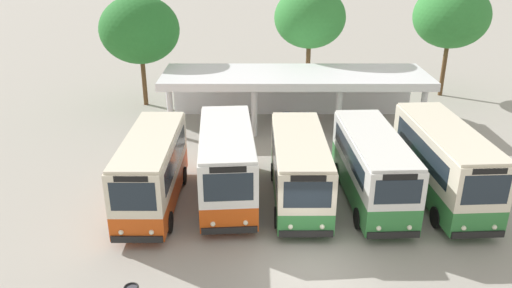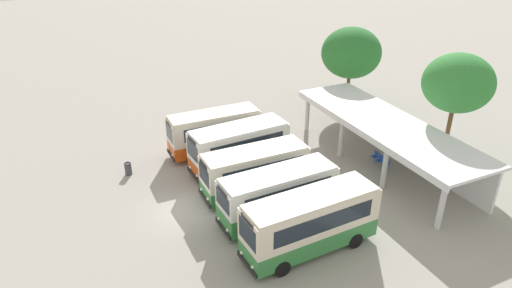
% 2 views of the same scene
% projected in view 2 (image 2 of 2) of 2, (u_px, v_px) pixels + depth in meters
% --- Properties ---
extents(ground_plane, '(180.00, 180.00, 0.00)m').
position_uv_depth(ground_plane, '(183.00, 210.00, 28.53)').
color(ground_plane, '#A39E93').
extents(city_bus_nearest_orange, '(2.25, 7.02, 3.32)m').
position_uv_depth(city_bus_nearest_orange, '(214.00, 131.00, 34.62)').
color(city_bus_nearest_orange, black).
rests_on(city_bus_nearest_orange, ground).
extents(city_bus_second_in_row, '(2.84, 7.22, 3.39)m').
position_uv_depth(city_bus_second_in_row, '(239.00, 147.00, 32.24)').
color(city_bus_second_in_row, black).
rests_on(city_bus_second_in_row, ground).
extents(city_bus_middle_cream, '(2.38, 7.06, 3.15)m').
position_uv_depth(city_bus_middle_cream, '(255.00, 170.00, 29.57)').
color(city_bus_middle_cream, black).
rests_on(city_bus_middle_cream, ground).
extents(city_bus_fourth_amber, '(2.54, 7.32, 3.24)m').
position_uv_depth(city_bus_fourth_amber, '(278.00, 194.00, 26.93)').
color(city_bus_fourth_amber, black).
rests_on(city_bus_fourth_amber, ground).
extents(city_bus_fifth_blue, '(2.65, 7.80, 3.47)m').
position_uv_depth(city_bus_fifth_blue, '(310.00, 221.00, 24.35)').
color(city_bus_fifth_blue, black).
rests_on(city_bus_fifth_blue, ground).
extents(terminal_canopy, '(16.37, 4.91, 3.40)m').
position_uv_depth(terminal_canopy, '(392.00, 131.00, 32.82)').
color(terminal_canopy, silver).
rests_on(terminal_canopy, ground).
extents(waiting_chair_end_by_column, '(0.45, 0.45, 0.86)m').
position_uv_depth(waiting_chair_end_by_column, '(375.00, 156.00, 33.87)').
color(waiting_chair_end_by_column, slate).
rests_on(waiting_chair_end_by_column, ground).
extents(waiting_chair_second_from_end, '(0.45, 0.45, 0.86)m').
position_uv_depth(waiting_chair_second_from_end, '(380.00, 159.00, 33.33)').
color(waiting_chair_second_from_end, slate).
rests_on(waiting_chair_second_from_end, ground).
extents(waiting_chair_middle_seat, '(0.45, 0.45, 0.86)m').
position_uv_depth(waiting_chair_middle_seat, '(386.00, 163.00, 32.85)').
color(waiting_chair_middle_seat, slate).
rests_on(waiting_chair_middle_seat, ground).
extents(roadside_tree_behind_canopy, '(4.89, 4.89, 8.11)m').
position_uv_depth(roadside_tree_behind_canopy, '(458.00, 83.00, 31.80)').
color(roadside_tree_behind_canopy, brown).
rests_on(roadside_tree_behind_canopy, ground).
extents(roadside_tree_west_of_canopy, '(5.40, 5.40, 7.63)m').
position_uv_depth(roadside_tree_west_of_canopy, '(351.00, 53.00, 41.25)').
color(roadside_tree_west_of_canopy, brown).
rests_on(roadside_tree_west_of_canopy, ground).
extents(litter_bin_apron, '(0.49, 0.49, 0.90)m').
position_uv_depth(litter_bin_apron, '(128.00, 169.00, 32.26)').
color(litter_bin_apron, '#3F3F47').
rests_on(litter_bin_apron, ground).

